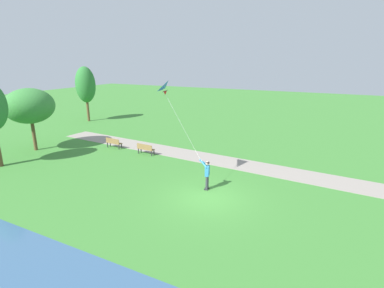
% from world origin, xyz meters
% --- Properties ---
extents(ground_plane, '(120.00, 120.00, 0.00)m').
position_xyz_m(ground_plane, '(0.00, 0.00, 0.00)').
color(ground_plane, '#3D7F33').
extents(walkway_path, '(4.61, 32.09, 0.02)m').
position_xyz_m(walkway_path, '(6.09, 2.00, 0.01)').
color(walkway_path, gray).
rests_on(walkway_path, ground).
extents(person_kite_flyer, '(0.51, 0.63, 1.83)m').
position_xyz_m(person_kite_flyer, '(0.97, 0.53, 1.05)').
color(person_kite_flyer, '#232328').
rests_on(person_kite_flyer, ground).
extents(flying_kite, '(1.32, 2.23, 4.47)m').
position_xyz_m(flying_kite, '(0.49, 2.73, 5.83)').
color(flying_kite, blue).
extents(park_bench_near_walkway, '(0.54, 1.53, 0.88)m').
position_xyz_m(park_bench_near_walkway, '(4.80, 7.60, 0.51)').
color(park_bench_near_walkway, olive).
rests_on(park_bench_near_walkway, ground).
extents(park_bench_far_walkway, '(0.54, 1.53, 0.88)m').
position_xyz_m(park_bench_far_walkway, '(5.04, 11.09, 0.51)').
color(park_bench_far_walkway, olive).
rests_on(park_bench_far_walkway, ground).
extents(tree_treeline_right, '(2.36, 2.30, 6.59)m').
position_xyz_m(tree_treeline_right, '(12.70, 21.75, 4.42)').
color(tree_treeline_right, brown).
rests_on(tree_treeline_right, ground).
extents(tree_behind_path, '(3.96, 3.67, 5.16)m').
position_xyz_m(tree_behind_path, '(1.65, 16.60, 3.73)').
color(tree_behind_path, brown).
rests_on(tree_behind_path, ground).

